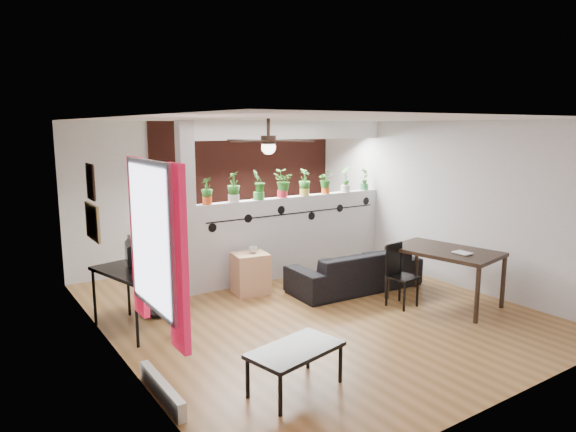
# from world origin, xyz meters

# --- Properties ---
(room_shell) EXTENTS (6.30, 7.10, 2.90)m
(room_shell) POSITION_xyz_m (0.00, 0.00, 1.30)
(room_shell) COLOR brown
(room_shell) RESTS_ON ground
(partition_wall) EXTENTS (3.60, 0.18, 1.35)m
(partition_wall) POSITION_xyz_m (0.80, 1.50, 0.68)
(partition_wall) COLOR #BCBCC1
(partition_wall) RESTS_ON ground
(ceiling_header) EXTENTS (3.60, 0.18, 0.30)m
(ceiling_header) POSITION_xyz_m (0.80, 1.50, 2.45)
(ceiling_header) COLOR white
(ceiling_header) RESTS_ON room_shell
(pier_column) EXTENTS (0.22, 0.20, 2.60)m
(pier_column) POSITION_xyz_m (-1.11, 1.50, 1.30)
(pier_column) COLOR #BCBCC1
(pier_column) RESTS_ON ground
(brick_panel) EXTENTS (3.90, 0.05, 2.60)m
(brick_panel) POSITION_xyz_m (0.80, 2.97, 1.30)
(brick_panel) COLOR maroon
(brick_panel) RESTS_ON ground
(vine_decal) EXTENTS (3.31, 0.01, 0.30)m
(vine_decal) POSITION_xyz_m (0.80, 1.40, 1.08)
(vine_decal) COLOR black
(vine_decal) RESTS_ON partition_wall
(window_assembly) EXTENTS (0.09, 1.30, 1.55)m
(window_assembly) POSITION_xyz_m (-2.56, -1.20, 1.51)
(window_assembly) COLOR white
(window_assembly) RESTS_ON room_shell
(baseboard_heater) EXTENTS (0.08, 1.00, 0.18)m
(baseboard_heater) POSITION_xyz_m (-2.54, -1.20, 0.09)
(baseboard_heater) COLOR silver
(baseboard_heater) RESTS_ON ground
(corkboard) EXTENTS (0.03, 0.60, 0.45)m
(corkboard) POSITION_xyz_m (-2.58, 0.95, 1.35)
(corkboard) COLOR olive
(corkboard) RESTS_ON room_shell
(framed_art) EXTENTS (0.03, 0.34, 0.44)m
(framed_art) POSITION_xyz_m (-2.58, 0.90, 1.85)
(framed_art) COLOR #8C7259
(framed_art) RESTS_ON room_shell
(ceiling_fan) EXTENTS (1.19, 1.19, 0.43)m
(ceiling_fan) POSITION_xyz_m (-0.80, -0.30, 2.31)
(ceiling_fan) COLOR black
(ceiling_fan) RESTS_ON room_shell
(potted_plant_0) EXTENTS (0.26, 0.25, 0.41)m
(potted_plant_0) POSITION_xyz_m (-0.78, 1.50, 1.57)
(potted_plant_0) COLOR #D84B19
(potted_plant_0) RESTS_ON partition_wall
(potted_plant_1) EXTENTS (0.32, 0.32, 0.48)m
(potted_plant_1) POSITION_xyz_m (-0.33, 1.50, 1.60)
(potted_plant_1) COLOR silver
(potted_plant_1) RESTS_ON partition_wall
(potted_plant_2) EXTENTS (0.28, 0.24, 0.48)m
(potted_plant_2) POSITION_xyz_m (0.12, 1.50, 1.60)
(potted_plant_2) COLOR #308533
(potted_plant_2) RESTS_ON partition_wall
(potted_plant_3) EXTENTS (0.31, 0.31, 0.46)m
(potted_plant_3) POSITION_xyz_m (0.57, 1.50, 1.59)
(potted_plant_3) COLOR red
(potted_plant_3) RESTS_ON partition_wall
(potted_plant_4) EXTENTS (0.29, 0.27, 0.45)m
(potted_plant_4) POSITION_xyz_m (1.03, 1.50, 1.59)
(potted_plant_4) COLOR gold
(potted_plant_4) RESTS_ON partition_wall
(potted_plant_5) EXTENTS (0.24, 0.21, 0.41)m
(potted_plant_5) POSITION_xyz_m (1.48, 1.50, 1.57)
(potted_plant_5) COLOR #D95419
(potted_plant_5) RESTS_ON partition_wall
(potted_plant_6) EXTENTS (0.22, 0.26, 0.46)m
(potted_plant_6) POSITION_xyz_m (1.93, 1.50, 1.59)
(potted_plant_6) COLOR silver
(potted_plant_6) RESTS_ON partition_wall
(potted_plant_7) EXTENTS (0.23, 0.20, 0.41)m
(potted_plant_7) POSITION_xyz_m (2.38, 1.50, 1.57)
(potted_plant_7) COLOR #2E8141
(potted_plant_7) RESTS_ON partition_wall
(sofa) EXTENTS (2.05, 0.91, 0.59)m
(sofa) POSITION_xyz_m (1.14, 0.31, 0.29)
(sofa) COLOR black
(sofa) RESTS_ON ground
(cube_shelf) EXTENTS (0.57, 0.52, 0.62)m
(cube_shelf) POSITION_xyz_m (-0.31, 1.04, 0.31)
(cube_shelf) COLOR tan
(cube_shelf) RESTS_ON ground
(cup) EXTENTS (0.16, 0.16, 0.10)m
(cup) POSITION_xyz_m (-0.26, 1.04, 0.67)
(cup) COLOR gray
(cup) RESTS_ON cube_shelf
(computer_desk) EXTENTS (0.80, 1.17, 0.77)m
(computer_desk) POSITION_xyz_m (-2.25, 0.58, 0.70)
(computer_desk) COLOR black
(computer_desk) RESTS_ON ground
(monitor) EXTENTS (0.35, 0.12, 0.19)m
(monitor) POSITION_xyz_m (-2.25, 0.73, 0.87)
(monitor) COLOR black
(monitor) RESTS_ON computer_desk
(office_chair) EXTENTS (0.55, 0.56, 1.05)m
(office_chair) POSITION_xyz_m (-1.79, 1.04, 0.47)
(office_chair) COLOR black
(office_chair) RESTS_ON ground
(dining_table) EXTENTS (1.14, 1.59, 0.79)m
(dining_table) POSITION_xyz_m (1.76, -0.90, 0.71)
(dining_table) COLOR black
(dining_table) RESTS_ON ground
(book) EXTENTS (0.19, 0.25, 0.02)m
(book) POSITION_xyz_m (1.66, -1.20, 0.80)
(book) COLOR gray
(book) RESTS_ON dining_table
(folding_chair) EXTENTS (0.40, 0.40, 0.89)m
(folding_chair) POSITION_xyz_m (1.15, -0.59, 0.53)
(folding_chair) COLOR black
(folding_chair) RESTS_ON ground
(coffee_table) EXTENTS (1.01, 0.69, 0.43)m
(coffee_table) POSITION_xyz_m (-1.41, -1.76, 0.38)
(coffee_table) COLOR black
(coffee_table) RESTS_ON ground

